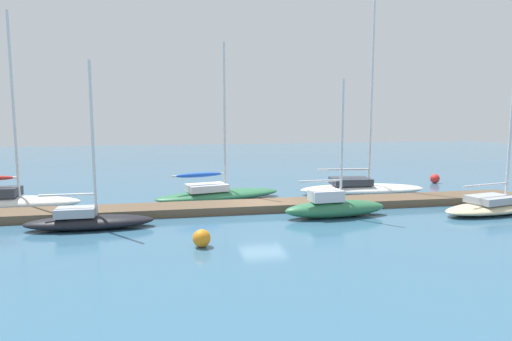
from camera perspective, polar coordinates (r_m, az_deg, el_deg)
ground_plane at (r=24.90m, az=0.90°, el=-5.13°), size 120.00×120.00×0.00m
dock_pier at (r=24.86m, az=0.91°, el=-4.63°), size 32.51×2.24×0.44m
sailboat_0 at (r=28.19m, az=-29.41°, el=-3.37°), size 7.43×2.30×10.93m
sailboat_1 at (r=22.05m, az=-21.07°, el=-5.99°), size 5.87×1.64×7.80m
sailboat_2 at (r=27.63m, az=-5.08°, el=-2.90°), size 8.47×4.13×9.79m
sailboat_3 at (r=23.31m, az=10.21°, el=-4.63°), size 5.66×1.82×7.16m
sailboat_4 at (r=30.54m, az=13.58°, el=-2.08°), size 8.80×3.36×12.96m
sailboat_5 at (r=27.65m, az=29.20°, el=-3.81°), size 8.15×3.96×12.08m
mooring_buoy_orange at (r=17.97m, az=-7.12°, el=-8.78°), size 0.73×0.73×0.73m
mooring_buoy_red at (r=37.47m, az=22.33°, el=-0.98°), size 0.73×0.73×0.73m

